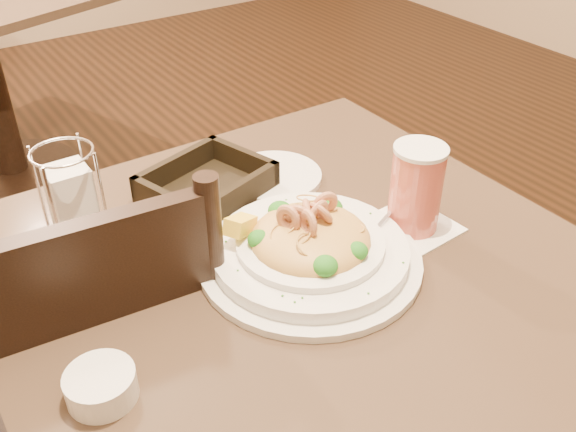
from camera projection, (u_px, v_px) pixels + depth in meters
main_table at (294, 370)px, 1.13m from camera, size 0.90×0.90×0.75m
dining_chair_near at (100, 379)px, 1.13m from camera, size 0.46×0.46×0.93m
pasta_bowl at (310, 247)px, 0.98m from camera, size 0.38×0.35×0.11m
drink_glass at (416, 189)px, 1.03m from camera, size 0.14×0.14×0.15m
bread_basket at (207, 187)px, 1.14m from camera, size 0.24×0.22×0.06m
napkin_caddy at (72, 200)px, 1.02m from camera, size 0.10×0.10×0.16m
side_plate at (274, 176)px, 1.20m from camera, size 0.23×0.23×0.01m
butter_ramekin at (101, 386)px, 0.77m from camera, size 0.11×0.11×0.04m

